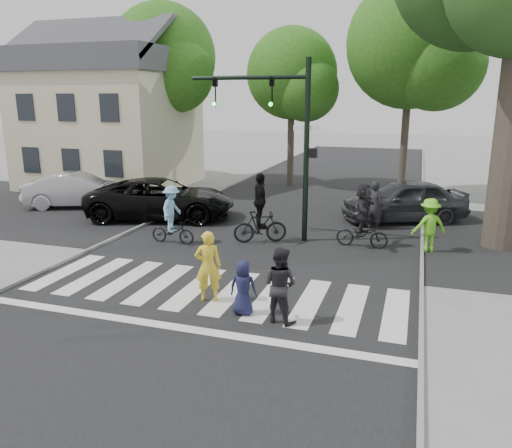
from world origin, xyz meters
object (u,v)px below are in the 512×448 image
at_px(pedestrian_child, 243,288).
at_px(cyclist_right, 363,219).
at_px(pedestrian_woman, 208,266).
at_px(cyclist_left, 172,219).
at_px(traffic_signal, 282,124).
at_px(car_suv, 161,199).
at_px(cyclist_mid, 260,214).
at_px(car_silver, 79,190).
at_px(pedestrian_adult, 280,285).
at_px(car_grey, 404,201).

relative_size(pedestrian_child, cyclist_right, 0.60).
distance_m(pedestrian_woman, cyclist_left, 5.15).
bearing_deg(traffic_signal, cyclist_right, -3.45).
bearing_deg(cyclist_left, cyclist_right, 14.04).
bearing_deg(car_suv, cyclist_left, -161.34).
bearing_deg(pedestrian_woman, pedestrian_child, 132.05).
distance_m(cyclist_mid, car_silver, 9.79).
distance_m(car_suv, car_silver, 4.62).
distance_m(pedestrian_adult, cyclist_mid, 6.18).
relative_size(cyclist_mid, car_silver, 0.51).
distance_m(pedestrian_child, car_suv, 9.87).
bearing_deg(cyclist_mid, pedestrian_woman, -86.27).
bearing_deg(cyclist_left, traffic_signal, 27.25).
bearing_deg(cyclist_left, car_silver, 149.71).
bearing_deg(pedestrian_adult, car_silver, -20.90).
bearing_deg(cyclist_right, pedestrian_woman, -117.97).
distance_m(cyclist_left, car_silver, 7.67).
height_order(traffic_signal, cyclist_right, traffic_signal).
height_order(pedestrian_woman, car_suv, pedestrian_woman).
distance_m(cyclist_left, car_grey, 9.15).
height_order(traffic_signal, pedestrian_child, traffic_signal).
bearing_deg(car_suv, car_grey, -90.24).
relative_size(cyclist_left, cyclist_right, 0.93).
xyz_separation_m(traffic_signal, car_grey, (3.95, 3.92, -3.08)).
bearing_deg(pedestrian_child, cyclist_right, -112.40).
distance_m(pedestrian_adult, car_silver, 14.46).
bearing_deg(cyclist_left, pedestrian_woman, -53.24).
xyz_separation_m(traffic_signal, car_suv, (-5.36, 1.36, -3.09)).
height_order(pedestrian_adult, car_silver, pedestrian_adult).
height_order(cyclist_left, cyclist_right, cyclist_right).
bearing_deg(car_silver, cyclist_left, -142.78).
bearing_deg(cyclist_right, car_grey, 74.35).
distance_m(cyclist_mid, car_suv, 5.23).
xyz_separation_m(cyclist_mid, cyclist_right, (3.34, 0.49, -0.02)).
xyz_separation_m(cyclist_left, cyclist_mid, (2.75, 1.03, 0.12)).
relative_size(pedestrian_adult, car_suv, 0.29).
height_order(cyclist_left, cyclist_mid, cyclist_mid).
distance_m(cyclist_left, car_suv, 3.69).
bearing_deg(pedestrian_child, car_grey, -111.63).
relative_size(traffic_signal, pedestrian_woman, 3.45).
distance_m(pedestrian_woman, pedestrian_child, 1.19).
bearing_deg(cyclist_mid, pedestrian_child, -76.15).
distance_m(traffic_signal, cyclist_mid, 3.05).
relative_size(traffic_signal, pedestrian_child, 4.73).
relative_size(cyclist_right, car_silver, 0.46).
bearing_deg(cyclist_right, traffic_signal, 176.55).
relative_size(pedestrian_woman, pedestrian_child, 1.37).
xyz_separation_m(car_silver, car_grey, (13.85, 1.74, 0.06)).
height_order(pedestrian_child, car_suv, car_suv).
relative_size(cyclist_left, car_silver, 0.42).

